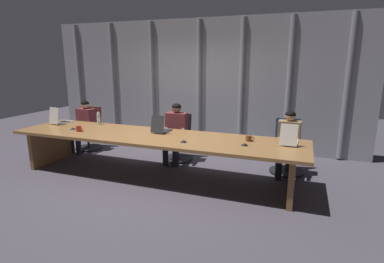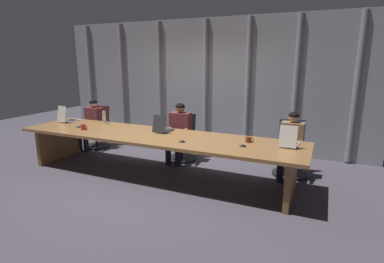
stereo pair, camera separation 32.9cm
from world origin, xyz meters
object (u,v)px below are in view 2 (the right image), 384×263
(water_bottle_primary, at_px, (104,118))
(conference_mic_middle, at_px, (79,127))
(office_chair_left_end, at_px, (97,132))
(office_chair_center, at_px, (291,155))
(conference_mic_left_side, at_px, (243,145))
(laptop_left_end, at_px, (68,119))
(conference_mic_right_side, at_px, (182,141))
(office_chair_left_mid, at_px, (182,142))
(laptop_left_mid, at_px, (163,128))
(person_left_end, at_px, (91,121))
(person_left_mid, at_px, (179,129))
(coffee_mug_far, at_px, (248,139))
(person_center, at_px, (291,142))
(coffee_mug_near, at_px, (83,127))
(laptop_center, at_px, (289,142))

(water_bottle_primary, relative_size, conference_mic_middle, 2.25)
(office_chair_left_end, bearing_deg, office_chair_center, 84.59)
(office_chair_center, distance_m, conference_mic_left_side, 1.33)
(laptop_left_end, bearing_deg, conference_mic_middle, -111.63)
(water_bottle_primary, xyz_separation_m, conference_mic_right_side, (2.06, -0.66, -0.10))
(laptop_left_end, height_order, office_chair_left_mid, laptop_left_end)
(laptop_left_mid, bearing_deg, office_chair_center, -67.40)
(person_left_end, bearing_deg, office_chair_left_end, -174.65)
(conference_mic_left_side, bearing_deg, office_chair_left_end, 163.18)
(person_left_mid, xyz_separation_m, coffee_mug_far, (1.56, -0.71, 0.13))
(office_chair_center, height_order, person_center, person_center)
(person_left_end, distance_m, coffee_mug_far, 3.83)
(office_chair_left_mid, xyz_separation_m, water_bottle_primary, (-1.44, -0.61, 0.51))
(laptop_left_mid, bearing_deg, person_left_end, 76.14)
(office_chair_left_end, distance_m, office_chair_left_mid, 2.20)
(office_chair_left_end, relative_size, office_chair_center, 0.99)
(conference_mic_left_side, bearing_deg, person_center, 59.31)
(coffee_mug_far, bearing_deg, person_left_end, 169.44)
(laptop_left_end, distance_m, water_bottle_primary, 0.80)
(person_left_mid, xyz_separation_m, person_center, (2.12, -0.01, -0.02))
(laptop_left_end, height_order, coffee_mug_near, laptop_left_end)
(laptop_left_mid, xyz_separation_m, coffee_mug_near, (-1.40, -0.45, -0.01))
(person_left_mid, relative_size, conference_mic_left_side, 10.50)
(person_left_mid, bearing_deg, laptop_left_end, -77.44)
(conference_mic_left_side, bearing_deg, person_left_mid, 147.66)
(office_chair_left_end, xyz_separation_m, conference_mic_left_side, (3.74, -1.13, 0.40))
(office_chair_left_end, xyz_separation_m, coffee_mug_near, (0.81, -1.24, 0.44))
(office_chair_left_end, height_order, conference_mic_middle, office_chair_left_end)
(coffee_mug_far, bearing_deg, laptop_center, 4.79)
(office_chair_center, height_order, coffee_mug_far, office_chair_center)
(laptop_center, bearing_deg, conference_mic_left_side, 120.03)
(office_chair_left_end, relative_size, person_left_mid, 0.81)
(person_left_end, height_order, person_center, person_center)
(person_center, bearing_deg, conference_mic_left_side, -28.22)
(laptop_left_mid, xyz_separation_m, office_chair_left_mid, (-0.00, 0.79, -0.45))
(laptop_center, distance_m, conference_mic_middle, 3.77)
(laptop_center, bearing_deg, person_center, 5.75)
(laptop_left_mid, height_order, coffee_mug_far, laptop_left_mid)
(water_bottle_primary, bearing_deg, office_chair_left_mid, 23.03)
(water_bottle_primary, height_order, conference_mic_middle, water_bottle_primary)
(person_left_end, distance_m, conference_mic_middle, 1.16)
(coffee_mug_far, bearing_deg, person_left_mid, 155.54)
(laptop_left_mid, relative_size, person_left_mid, 0.34)
(office_chair_left_mid, relative_size, coffee_mug_near, 6.59)
(person_center, bearing_deg, person_left_mid, -87.73)
(laptop_left_end, distance_m, person_left_mid, 2.32)
(person_left_mid, bearing_deg, water_bottle_primary, -76.03)
(office_chair_center, bearing_deg, coffee_mug_near, -79.42)
(person_left_end, xyz_separation_m, coffee_mug_near, (0.81, -1.08, 0.16))
(laptop_left_end, height_order, person_left_mid, person_left_mid)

